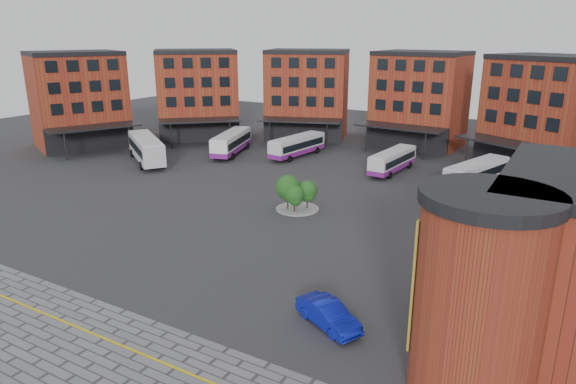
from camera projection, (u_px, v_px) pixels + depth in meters
The scene contains 11 objects.
ground at pixel (208, 246), 43.56m from camera, with size 160.00×160.00×0.00m, color #28282B.
yellow_line at pixel (88, 332), 31.04m from camera, with size 26.00×0.15×0.02m, color gold.
main_building at pixel (344, 104), 75.25m from camera, with size 94.14×42.48×14.60m.
tree_island at pixel (295, 192), 51.63m from camera, with size 4.40×4.40×3.65m.
bus_a at pixel (146, 147), 70.81m from camera, with size 11.96×9.64×3.57m.
bus_b at pixel (232, 142), 75.85m from camera, with size 5.90×11.68×3.22m.
bus_c at pixel (297, 146), 74.26m from camera, with size 3.80×10.84×2.99m.
bus_d at pixel (393, 161), 66.05m from camera, with size 3.16×10.16×2.81m.
bus_e at pixel (477, 174), 59.47m from camera, with size 5.64×11.13×3.06m.
bus_f at pixel (516, 193), 51.68m from camera, with size 10.93×10.32×3.45m.
blue_car at pixel (328, 314), 31.52m from camera, with size 1.67×4.80×1.58m, color #0D18A9.
Camera 1 is at (26.07, -31.34, 17.38)m, focal length 32.00 mm.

